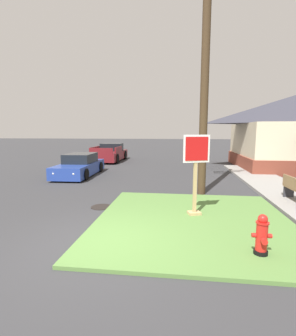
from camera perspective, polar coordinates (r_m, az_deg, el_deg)
ground_plane at (r=5.97m, az=-10.18°, el=-16.75°), size 160.00×160.00×0.00m
grass_corner_patch at (r=7.30m, az=10.17°, el=-11.66°), size 5.37×5.65×0.08m
sidewalk_strip at (r=11.80m, az=28.42°, el=-4.72°), size 2.20×15.44×0.12m
fire_hydrant at (r=5.63m, az=24.45°, el=-13.84°), size 0.38×0.34×0.83m
stop_sign at (r=7.39m, az=10.74°, el=-1.61°), size 0.76×0.38×2.35m
manhole_cover at (r=8.65m, az=-10.53°, el=-8.69°), size 0.70×0.70×0.02m
parked_sedan_blue at (r=14.97m, az=-15.24°, el=0.45°), size 1.96×4.55×1.25m
pickup_truck_maroon at (r=21.74m, az=-8.62°, el=3.21°), size 2.21×5.04×1.48m
utility_pole at (r=10.43m, az=12.84°, el=20.50°), size 1.88×0.32×9.13m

